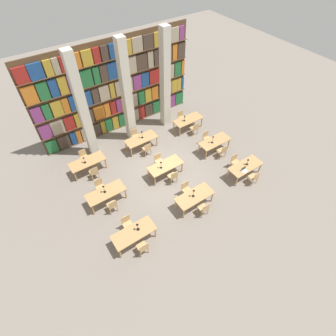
{
  "coord_description": "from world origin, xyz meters",
  "views": [
    {
      "loc": [
        -5.21,
        -7.93,
        10.68
      ],
      "look_at": [
        0.0,
        -0.25,
        0.66
      ],
      "focal_mm": 28.0,
      "sensor_mm": 36.0,
      "label": 1
    }
  ],
  "objects_px": {
    "pillar_center": "(127,94)",
    "reading_table_6": "(87,162)",
    "chair_6": "(112,205)",
    "reading_table_5": "(215,142)",
    "chair_5": "(235,161)",
    "reading_table_4": "(165,166)",
    "desk_lamp_1": "(194,192)",
    "reading_table_1": "(194,197)",
    "chair_10": "(222,151)",
    "chair_3": "(186,189)",
    "chair_13": "(84,157)",
    "desk_lamp_6": "(84,159)",
    "chair_17": "(181,117)",
    "desk_lamp_2": "(248,161)",
    "desk_lamp_3": "(104,188)",
    "reading_table_8": "(188,120)",
    "chair_1": "(127,223)",
    "pillar_right": "(165,81)",
    "chair_0": "(143,248)",
    "chair_4": "(254,177)",
    "chair_11": "(207,138)",
    "chair_16": "(195,128)",
    "laptop": "(244,170)",
    "desk_lamp_4": "(161,164)",
    "desk_lamp_7": "(142,133)",
    "desk_lamp_8": "(184,117)",
    "pillar_left": "(83,109)",
    "chair_14": "(147,149)",
    "chair_7": "(100,186)",
    "desk_lamp_5": "(213,138)",
    "chair_12": "(94,172)",
    "desk_lamp_0": "(137,226)",
    "reading_table_3": "(106,193)",
    "reading_table_0": "(134,233)",
    "chair_9": "(159,160)"
  },
  "relations": [
    {
      "from": "chair_11",
      "to": "chair_16",
      "type": "bearing_deg",
      "value": -88.14
    },
    {
      "from": "desk_lamp_2",
      "to": "desk_lamp_6",
      "type": "bearing_deg",
      "value": 144.98
    },
    {
      "from": "chair_3",
      "to": "desk_lamp_3",
      "type": "height_order",
      "value": "desk_lamp_3"
    },
    {
      "from": "desk_lamp_0",
      "to": "desk_lamp_7",
      "type": "distance_m",
      "value": 5.97
    },
    {
      "from": "desk_lamp_2",
      "to": "desk_lamp_1",
      "type": "bearing_deg",
      "value": -179.14
    },
    {
      "from": "chair_0",
      "to": "desk_lamp_2",
      "type": "relative_size",
      "value": 2.29
    },
    {
      "from": "chair_5",
      "to": "reading_table_4",
      "type": "xyz_separation_m",
      "value": [
        -3.43,
        1.7,
        0.16
      ]
    },
    {
      "from": "reading_table_5",
      "to": "reading_table_8",
      "type": "distance_m",
      "value": 2.49
    },
    {
      "from": "chair_6",
      "to": "chair_17",
      "type": "relative_size",
      "value": 1.0
    },
    {
      "from": "laptop",
      "to": "chair_17",
      "type": "bearing_deg",
      "value": 87.51
    },
    {
      "from": "desk_lamp_2",
      "to": "desk_lamp_3",
      "type": "xyz_separation_m",
      "value": [
        -6.95,
        2.51,
        0.07
      ]
    },
    {
      "from": "pillar_right",
      "to": "chair_9",
      "type": "distance_m",
      "value": 4.74
    },
    {
      "from": "chair_14",
      "to": "chair_17",
      "type": "distance_m",
      "value": 3.64
    },
    {
      "from": "chair_3",
      "to": "chair_13",
      "type": "relative_size",
      "value": 1.0
    },
    {
      "from": "chair_6",
      "to": "reading_table_5",
      "type": "xyz_separation_m",
      "value": [
        6.79,
        0.56,
        0.16
      ]
    },
    {
      "from": "desk_lamp_7",
      "to": "chair_16",
      "type": "bearing_deg",
      "value": -13.54
    },
    {
      "from": "chair_7",
      "to": "laptop",
      "type": "bearing_deg",
      "value": 152.26
    },
    {
      "from": "chair_1",
      "to": "pillar_right",
      "type": "bearing_deg",
      "value": -135.89
    },
    {
      "from": "desk_lamp_3",
      "to": "reading_table_5",
      "type": "distance_m",
      "value": 6.8
    },
    {
      "from": "pillar_center",
      "to": "desk_lamp_1",
      "type": "distance_m",
      "value": 6.51
    },
    {
      "from": "desk_lamp_6",
      "to": "chair_17",
      "type": "xyz_separation_m",
      "value": [
        6.79,
        0.64,
        -0.52
      ]
    },
    {
      "from": "chair_5",
      "to": "desk_lamp_7",
      "type": "height_order",
      "value": "desk_lamp_7"
    },
    {
      "from": "desk_lamp_7",
      "to": "chair_17",
      "type": "xyz_separation_m",
      "value": [
        3.26,
        0.6,
        -0.57
      ]
    },
    {
      "from": "chair_0",
      "to": "chair_4",
      "type": "height_order",
      "value": "same"
    },
    {
      "from": "pillar_center",
      "to": "desk_lamp_2",
      "type": "xyz_separation_m",
      "value": [
        3.54,
        -6.16,
        -2.01
      ]
    },
    {
      "from": "reading_table_4",
      "to": "reading_table_6",
      "type": "xyz_separation_m",
      "value": [
        -3.28,
        2.57,
        0.0
      ]
    },
    {
      "from": "pillar_center",
      "to": "reading_table_6",
      "type": "height_order",
      "value": "pillar_center"
    },
    {
      "from": "chair_4",
      "to": "chair_12",
      "type": "xyz_separation_m",
      "value": [
        -6.67,
        4.96,
        0.0
      ]
    },
    {
      "from": "desk_lamp_2",
      "to": "reading_table_6",
      "type": "height_order",
      "value": "desk_lamp_2"
    },
    {
      "from": "chair_3",
      "to": "desk_lamp_3",
      "type": "distance_m",
      "value": 3.98
    },
    {
      "from": "chair_1",
      "to": "reading_table_1",
      "type": "distance_m",
      "value": 3.35
    },
    {
      "from": "pillar_center",
      "to": "chair_10",
      "type": "relative_size",
      "value": 6.74
    },
    {
      "from": "reading_table_1",
      "to": "chair_11",
      "type": "height_order",
      "value": "chair_11"
    },
    {
      "from": "desk_lamp_8",
      "to": "pillar_left",
      "type": "bearing_deg",
      "value": 166.78
    },
    {
      "from": "reading_table_1",
      "to": "chair_10",
      "type": "distance_m",
      "value": 3.79
    },
    {
      "from": "chair_7",
      "to": "reading_table_8",
      "type": "xyz_separation_m",
      "value": [
        6.76,
        1.67,
        0.16
      ]
    },
    {
      "from": "chair_7",
      "to": "desk_lamp_5",
      "type": "xyz_separation_m",
      "value": [
        6.57,
        -0.84,
        0.58
      ]
    },
    {
      "from": "reading_table_3",
      "to": "chair_17",
      "type": "xyz_separation_m",
      "value": [
        6.73,
        3.05,
        -0.16
      ]
    },
    {
      "from": "chair_5",
      "to": "reading_table_8",
      "type": "bearing_deg",
      "value": -89.38
    },
    {
      "from": "chair_13",
      "to": "laptop",
      "type": "bearing_deg",
      "value": 137.34
    },
    {
      "from": "reading_table_1",
      "to": "reading_table_6",
      "type": "distance_m",
      "value": 6.0
    },
    {
      "from": "pillar_left",
      "to": "reading_table_0",
      "type": "relative_size",
      "value": 3.19
    },
    {
      "from": "reading_table_0",
      "to": "desk_lamp_3",
      "type": "relative_size",
      "value": 3.89
    },
    {
      "from": "reading_table_5",
      "to": "chair_13",
      "type": "distance_m",
      "value": 7.41
    },
    {
      "from": "pillar_left",
      "to": "chair_5",
      "type": "xyz_separation_m",
      "value": [
        5.9,
        -5.51,
        -2.51
      ]
    },
    {
      "from": "desk_lamp_1",
      "to": "desk_lamp_4",
      "type": "bearing_deg",
      "value": 96.12
    },
    {
      "from": "desk_lamp_6",
      "to": "chair_11",
      "type": "bearing_deg",
      "value": -15.17
    },
    {
      "from": "desk_lamp_0",
      "to": "desk_lamp_5",
      "type": "xyz_separation_m",
      "value": [
        6.25,
        2.45,
        0.03
      ]
    },
    {
      "from": "pillar_center",
      "to": "desk_lamp_8",
      "type": "distance_m",
      "value": 3.88
    },
    {
      "from": "chair_1",
      "to": "desk_lamp_5",
      "type": "height_order",
      "value": "desk_lamp_5"
    }
  ]
}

